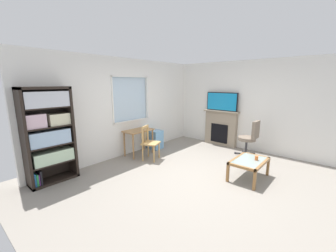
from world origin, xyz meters
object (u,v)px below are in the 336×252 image
at_px(sippy_cup, 257,158).
at_px(coffee_table, 249,163).
at_px(office_chair, 250,136).
at_px(wooden_chair, 150,142).
at_px(bookshelf, 48,131).
at_px(tv, 222,102).
at_px(plastic_drawer_unit, 155,139).
at_px(fireplace, 221,128).
at_px(desk_under_window, 139,134).

bearing_deg(sippy_cup, coffee_table, 125.40).
height_order(office_chair, sippy_cup, office_chair).
bearing_deg(wooden_chair, coffee_table, -76.26).
distance_m(bookshelf, wooden_chair, 2.34).
bearing_deg(tv, plastic_drawer_unit, 140.74).
relative_size(wooden_chair, sippy_cup, 10.00).
relative_size(bookshelf, plastic_drawer_unit, 3.38).
bearing_deg(fireplace, bookshelf, 163.10).
bearing_deg(office_chair, bookshelf, 148.92).
bearing_deg(fireplace, desk_under_window, 151.28).
distance_m(bookshelf, plastic_drawer_unit, 3.05).
relative_size(tv, office_chair, 1.02).
relative_size(bookshelf, coffee_table, 2.13).
relative_size(bookshelf, tv, 1.88).
height_order(desk_under_window, tv, tv).
bearing_deg(wooden_chair, fireplace, -17.71).
bearing_deg(plastic_drawer_unit, sippy_cup, -92.13).
height_order(plastic_drawer_unit, coffee_table, plastic_drawer_unit).
bearing_deg(coffee_table, plastic_drawer_unit, 86.21).
relative_size(plastic_drawer_unit, fireplace, 0.50).
distance_m(desk_under_window, fireplace, 2.70).
relative_size(desk_under_window, fireplace, 0.72).
xyz_separation_m(desk_under_window, plastic_drawer_unit, (0.70, 0.05, -0.30)).
xyz_separation_m(bookshelf, plastic_drawer_unit, (2.95, -0.06, -0.77)).
distance_m(wooden_chair, plastic_drawer_unit, 0.98).
xyz_separation_m(desk_under_window, office_chair, (1.91, -2.40, -0.03)).
xyz_separation_m(tv, coffee_table, (-1.84, -1.61, -1.07)).
bearing_deg(tv, sippy_cup, -135.67).
distance_m(wooden_chair, fireplace, 2.57).
height_order(bookshelf, plastic_drawer_unit, bookshelf).
distance_m(coffee_table, sippy_cup, 0.18).
bearing_deg(desk_under_window, fireplace, -28.72).
distance_m(fireplace, sippy_cup, 2.48).
distance_m(plastic_drawer_unit, sippy_cup, 3.08).
xyz_separation_m(fireplace, office_chair, (-0.45, -1.11, -0.01)).
bearing_deg(bookshelf, desk_under_window, -2.69).
bearing_deg(fireplace, sippy_cup, -135.96).
distance_m(tv, sippy_cup, 2.64).
distance_m(bookshelf, desk_under_window, 2.30).
bearing_deg(wooden_chair, tv, -17.83).
height_order(fireplace, sippy_cup, fireplace).
bearing_deg(office_chair, sippy_cup, -155.10).
xyz_separation_m(fireplace, tv, (-0.02, 0.00, 0.85)).
bearing_deg(office_chair, coffee_table, -160.42).
height_order(tv, coffee_table, tv).
height_order(desk_under_window, sippy_cup, desk_under_window).
bearing_deg(coffee_table, bookshelf, 132.47).
xyz_separation_m(bookshelf, coffee_table, (2.76, -3.01, -0.71)).
relative_size(wooden_chair, office_chair, 0.90).
relative_size(fireplace, sippy_cup, 12.69).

